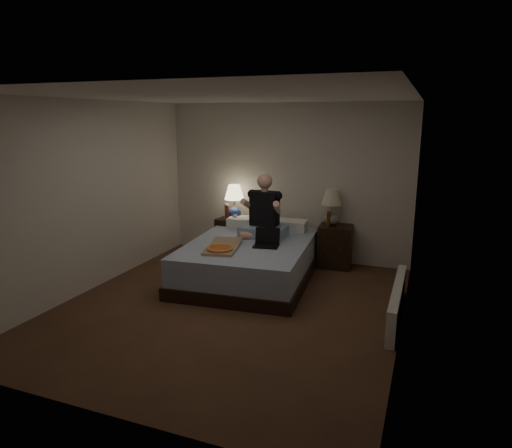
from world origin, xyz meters
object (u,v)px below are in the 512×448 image
at_px(water_bottle, 227,211).
at_px(person, 263,206).
at_px(laptop, 266,238).
at_px(pizza_box, 220,249).
at_px(radiator, 397,302).
at_px(nightstand_right, 335,246).
at_px(lamp_right, 332,207).
at_px(nightstand_left, 234,237).
at_px(bed, 249,261).
at_px(lamp_left, 234,202).
at_px(beer_bottle_left, 227,213).
at_px(beer_bottle_right, 328,219).
at_px(soda_can, 235,218).

height_order(water_bottle, person, person).
bearing_deg(laptop, person, 104.73).
xyz_separation_m(water_bottle, pizza_box, (0.59, -1.51, -0.18)).
bearing_deg(radiator, laptop, 164.73).
height_order(nightstand_right, lamp_right, lamp_right).
height_order(nightstand_left, person, person).
bearing_deg(bed, lamp_left, 119.09).
xyz_separation_m(lamp_right, pizza_box, (-1.13, -1.63, -0.34)).
xyz_separation_m(water_bottle, laptop, (1.07, -1.05, -0.10)).
height_order(nightstand_left, lamp_right, lamp_right).
height_order(beer_bottle_left, laptop, beer_bottle_left).
relative_size(water_bottle, beer_bottle_left, 1.09).
relative_size(beer_bottle_left, radiator, 0.14).
relative_size(beer_bottle_left, beer_bottle_right, 1.00).
bearing_deg(radiator, beer_bottle_left, 152.27).
xyz_separation_m(nightstand_left, lamp_right, (1.62, 0.07, 0.61)).
xyz_separation_m(lamp_left, soda_can, (0.09, -0.18, -0.23)).
bearing_deg(bed, water_bottle, 125.37).
distance_m(laptop, radiator, 1.90).
distance_m(lamp_right, person, 1.10).
relative_size(soda_can, beer_bottle_left, 0.43).
height_order(soda_can, person, person).
bearing_deg(nightstand_left, lamp_left, 54.24).
distance_m(lamp_right, laptop, 1.36).
height_order(nightstand_left, beer_bottle_right, beer_bottle_right).
bearing_deg(nightstand_right, lamp_right, 153.95).
relative_size(nightstand_right, beer_bottle_left, 2.83).
bearing_deg(person, pizza_box, -103.24).
bearing_deg(bed, nightstand_left, 119.95).
height_order(water_bottle, radiator, water_bottle).
distance_m(lamp_right, pizza_box, 2.01).
height_order(soda_can, beer_bottle_left, beer_bottle_left).
distance_m(nightstand_left, soda_can, 0.42).
bearing_deg(soda_can, water_bottle, 150.48).
relative_size(nightstand_right, lamp_left, 1.16).
xyz_separation_m(lamp_right, soda_can, (-1.52, -0.23, -0.24)).
height_order(bed, soda_can, soda_can).
bearing_deg(laptop, radiator, -24.82).
bearing_deg(beer_bottle_right, lamp_right, 76.03).
bearing_deg(lamp_left, nightstand_left, -129.91).
bearing_deg(radiator, water_bottle, 151.71).
xyz_separation_m(person, laptop, (0.22, -0.49, -0.35)).
bearing_deg(nightstand_right, beer_bottle_left, 179.60).
bearing_deg(lamp_right, beer_bottle_right, -103.97).
relative_size(lamp_right, person, 0.60).
bearing_deg(bed, beer_bottle_left, 125.87).
distance_m(person, radiator, 2.37).
bearing_deg(pizza_box, beer_bottle_right, 42.31).
xyz_separation_m(soda_can, radiator, (2.65, -1.42, -0.49)).
xyz_separation_m(nightstand_left, soda_can, (0.10, -0.17, 0.37)).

